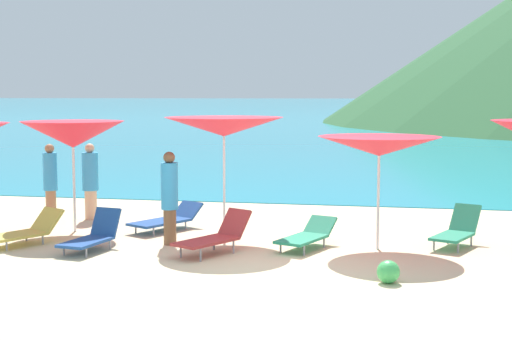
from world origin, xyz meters
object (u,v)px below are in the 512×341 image
Objects in this scene: lounge_chair_7 at (93,235)px; lounge_chair_8 at (167,219)px; beach_ball at (388,272)px; lounge_chair_6 at (457,230)px; lounge_chair_3 at (215,236)px; umbrella_2 at (224,127)px; lounge_chair_1 at (25,231)px; umbrella_1 at (73,135)px; beachgoer_0 at (50,179)px; beachgoer_2 at (90,180)px; lounge_chair_0 at (307,235)px; umbrella_3 at (379,146)px; beachgoer_1 at (170,195)px.

lounge_chair_7 is 2.28m from lounge_chair_8.
lounge_chair_6 is at bearing 68.63° from beach_ball.
lounge_chair_3 reaches higher than lounge_chair_7.
umbrella_2 is 4.21m from lounge_chair_1.
lounge_chair_8 is at bearing 14.66° from umbrella_1.
beachgoer_0 is at bearing -165.79° from lounge_chair_6.
lounge_chair_8 is 2.42m from beachgoer_2.
lounge_chair_0 is 1.14× the size of lounge_chair_7.
lounge_chair_1 is 1.13× the size of lounge_chair_7.
lounge_chair_3 is at bearing 154.16° from beach_ball.
umbrella_3 is at bearing -3.98° from umbrella_2.
umbrella_3 is at bearing -137.71° from beachgoer_2.
lounge_chair_3 is at bearing -24.35° from lounge_chair_8.
umbrella_1 reaches higher than lounge_chair_8.
lounge_chair_0 is at bearing -143.76° from beachgoer_2.
beach_ball is (4.60, -3.50, -0.06)m from lounge_chair_8.
beachgoer_1 reaches higher than lounge_chair_8.
umbrella_2 reaches higher than beachgoer_0.
beachgoer_2 is 8.11m from beach_ball.
lounge_chair_1 is 1.07× the size of lounge_chair_6.
umbrella_3 is 3.35m from lounge_chair_3.
beachgoer_1 is (-3.83, -0.37, -0.94)m from umbrella_3.
umbrella_1 is 1.32× the size of beachgoer_2.
beachgoer_0 reaches higher than lounge_chair_0.
lounge_chair_0 is 3.33m from lounge_chair_8.
umbrella_1 is 1.52× the size of lounge_chair_6.
beachgoer_0 reaches higher than lounge_chair_3.
umbrella_2 is 1.65m from beachgoer_1.
umbrella_2 is at bearing 79.92° from beachgoer_1.
lounge_chair_7 is (-3.77, -0.92, 0.03)m from lounge_chair_0.
lounge_chair_6 is at bearing 57.26° from beachgoer_1.
umbrella_1 reaches higher than umbrella_3.
lounge_chair_3 is (-1.53, -0.77, 0.08)m from lounge_chair_0.
beachgoer_2 is (-3.66, 3.00, 0.58)m from lounge_chair_3.
beachgoer_1 is 5.05× the size of beach_ball.
lounge_chair_3 is 3.40m from beach_ball.
umbrella_1 is 7.33m from beach_ball.
lounge_chair_6 reaches higher than lounge_chair_0.
lounge_chair_8 is at bearing 166.82° from umbrella_3.
lounge_chair_6 is 0.87× the size of beachgoer_0.
beachgoer_2 is (-6.46, 2.00, -0.98)m from umbrella_3.
umbrella_1 is at bearing 105.20° from lounge_chair_1.
lounge_chair_8 is (-1.55, 2.02, -0.09)m from lounge_chair_3.
lounge_chair_6 is at bearing 35.84° from lounge_chair_0.
umbrella_1 is 2.57m from lounge_chair_8.
beachgoer_1 is (0.52, -1.39, 0.70)m from lounge_chair_8.
lounge_chair_3 is at bearing 16.20° from beachgoer_1.
beachgoer_2 is (0.04, 2.90, 0.64)m from lounge_chair_1.
lounge_chair_0 is 0.93× the size of beachgoer_2.
umbrella_2 is 3.16m from lounge_chair_7.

